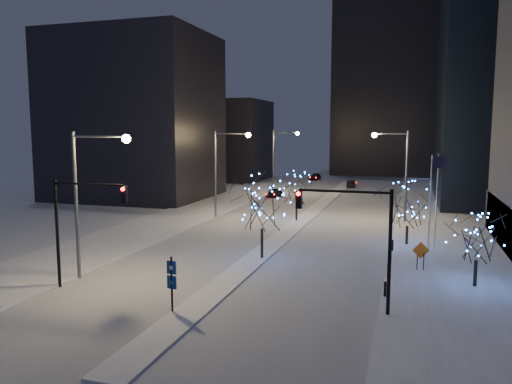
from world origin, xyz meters
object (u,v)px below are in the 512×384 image
at_px(car_far, 315,177).
at_px(holiday_tree_median_near, 262,204).
at_px(street_lamp_w_near, 89,185).
at_px(holiday_tree_plaza_near, 477,239).
at_px(street_lamp_w_mid, 224,162).
at_px(street_lamp_w_far, 279,152).
at_px(holiday_tree_plaza_far, 408,206).
at_px(car_near, 274,193).
at_px(traffic_signal_west, 77,216).
at_px(car_mid, 351,184).
at_px(wayfinding_sign, 172,279).
at_px(holiday_tree_median_far, 297,190).
at_px(traffic_signal_east, 361,229).
at_px(construction_sign, 421,253).
at_px(street_lamp_east, 398,164).

distance_m(car_far, holiday_tree_median_near, 63.84).
bearing_deg(street_lamp_w_near, holiday_tree_plaza_near, 13.29).
bearing_deg(street_lamp_w_mid, street_lamp_w_far, 90.00).
bearing_deg(holiday_tree_plaza_far, car_near, 125.53).
relative_size(street_lamp_w_mid, traffic_signal_west, 1.43).
distance_m(traffic_signal_west, holiday_tree_plaza_far, 27.30).
xyz_separation_m(street_lamp_w_far, car_mid, (10.44, 10.52, -5.86)).
distance_m(car_mid, wayfinding_sign, 64.65).
xyz_separation_m(street_lamp_w_mid, holiday_tree_median_far, (8.44, 0.29, -2.91)).
distance_m(holiday_tree_median_near, wayfinding_sign, 12.93).
distance_m(street_lamp_w_near, holiday_tree_plaza_near, 25.44).
bearing_deg(street_lamp_w_near, car_mid, 80.21).
relative_size(street_lamp_w_far, car_near, 2.62).
relative_size(car_mid, holiday_tree_median_near, 0.59).
relative_size(street_lamp_w_mid, street_lamp_w_far, 1.00).
distance_m(holiday_tree_median_far, holiday_tree_plaza_near, 25.30).
xyz_separation_m(traffic_signal_east, wayfinding_sign, (-9.85, -3.07, -2.77)).
xyz_separation_m(car_mid, holiday_tree_median_near, (-1.00, -51.97, 3.78)).
relative_size(street_lamp_w_near, holiday_tree_plaza_near, 2.08).
bearing_deg(construction_sign, traffic_signal_west, -171.69).
xyz_separation_m(car_mid, construction_sign, (10.82, -51.85, 0.74)).
bearing_deg(wayfinding_sign, holiday_tree_median_near, 90.86).
distance_m(car_mid, holiday_tree_plaza_near, 56.57).
distance_m(street_lamp_w_near, wayfinding_sign, 10.07).
bearing_deg(holiday_tree_plaza_far, car_mid, 102.64).
xyz_separation_m(street_lamp_east, car_mid, (-8.58, 32.52, -5.81)).
xyz_separation_m(traffic_signal_east, car_near, (-17.19, 45.19, -4.11)).
relative_size(street_lamp_w_near, street_lamp_w_far, 1.00).
distance_m(holiday_tree_median_near, holiday_tree_plaza_near, 15.41).
bearing_deg(street_lamp_w_far, street_lamp_w_near, -90.00).
distance_m(traffic_signal_west, construction_sign, 23.58).
bearing_deg(traffic_signal_west, street_lamp_w_near, 103.96).
bearing_deg(street_lamp_east, car_near, 138.56).
xyz_separation_m(street_lamp_w_far, holiday_tree_plaza_near, (24.56, -44.20, -3.25)).
xyz_separation_m(car_mid, holiday_tree_median_far, (-2.00, -35.22, 2.94)).
xyz_separation_m(car_near, holiday_tree_median_near, (8.75, -35.64, 3.77)).
relative_size(street_lamp_w_near, holiday_tree_median_far, 1.83).
height_order(street_lamp_w_mid, car_far, street_lamp_w_mid).
bearing_deg(holiday_tree_plaza_near, street_lamp_east, 104.00).
xyz_separation_m(street_lamp_w_mid, car_near, (0.69, 19.19, -5.85)).
relative_size(street_lamp_w_far, traffic_signal_west, 1.43).
bearing_deg(traffic_signal_east, wayfinding_sign, -162.68).
xyz_separation_m(car_far, holiday_tree_plaza_far, (18.44, -55.02, 2.87)).
height_order(car_near, car_mid, car_near).
xyz_separation_m(street_lamp_w_near, construction_sign, (21.26, 8.66, -5.11)).
height_order(traffic_signal_east, car_far, traffic_signal_east).
height_order(street_lamp_w_near, traffic_signal_west, street_lamp_w_near).
bearing_deg(wayfinding_sign, street_lamp_w_mid, 112.67).
distance_m(street_lamp_w_near, street_lamp_w_far, 50.00).
bearing_deg(traffic_signal_east, street_lamp_w_near, 176.79).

